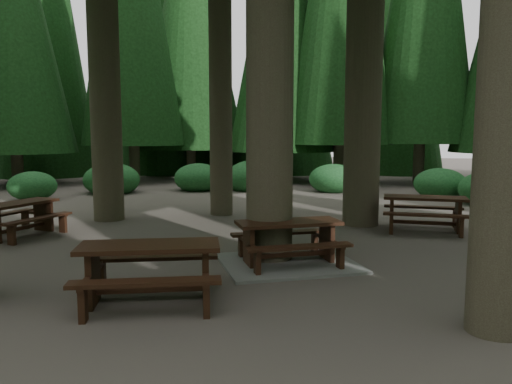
% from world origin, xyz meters
% --- Properties ---
extents(ground, '(80.00, 80.00, 0.00)m').
position_xyz_m(ground, '(0.00, 0.00, 0.00)').
color(ground, '#4C463E').
rests_on(ground, ground).
extents(picnic_table_a, '(2.91, 2.73, 0.78)m').
position_xyz_m(picnic_table_a, '(1.19, -0.05, 0.27)').
color(picnic_table_a, gray).
rests_on(picnic_table_a, ground).
extents(picnic_table_b, '(1.75, 2.02, 0.77)m').
position_xyz_m(picnic_table_b, '(-5.10, 1.07, 0.51)').
color(picnic_table_b, black).
rests_on(picnic_table_b, ground).
extents(picnic_table_d, '(1.96, 1.62, 0.82)m').
position_xyz_m(picnic_table_d, '(3.89, 3.72, 0.54)').
color(picnic_table_d, black).
rests_on(picnic_table_d, ground).
extents(picnic_table_e, '(2.28, 2.05, 0.82)m').
position_xyz_m(picnic_table_e, '(-0.37, -2.41, 0.54)').
color(picnic_table_e, black).
rests_on(picnic_table_e, ground).
extents(shrub_ring, '(23.86, 24.64, 1.49)m').
position_xyz_m(shrub_ring, '(0.70, 0.75, 0.40)').
color(shrub_ring, '#1B4F24').
rests_on(shrub_ring, ground).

